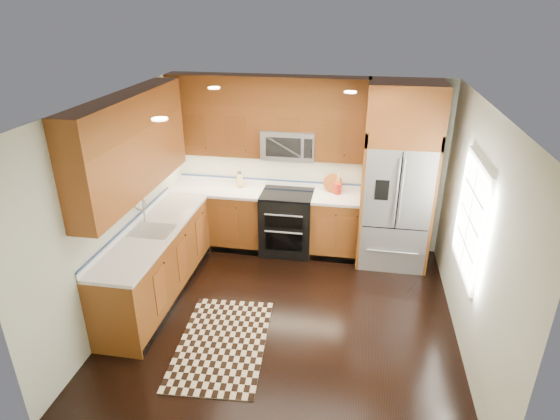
% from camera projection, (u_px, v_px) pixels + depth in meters
% --- Properties ---
extents(ground, '(4.00, 4.00, 0.00)m').
position_uv_depth(ground, '(285.00, 317.00, 5.72)').
color(ground, black).
rests_on(ground, ground).
extents(wall_back, '(4.00, 0.02, 2.60)m').
position_uv_depth(wall_back, '(307.00, 164.00, 6.98)').
color(wall_back, '#B3BAA8').
rests_on(wall_back, ground).
extents(wall_left, '(0.02, 4.00, 2.60)m').
position_uv_depth(wall_left, '(118.00, 209.00, 5.49)').
color(wall_left, '#B3BAA8').
rests_on(wall_left, ground).
extents(wall_right, '(0.02, 4.00, 2.60)m').
position_uv_depth(wall_right, '(475.00, 235.00, 4.87)').
color(wall_right, '#B3BAA8').
rests_on(wall_right, ground).
extents(window, '(0.04, 1.10, 1.30)m').
position_uv_depth(window, '(471.00, 219.00, 5.01)').
color(window, white).
rests_on(window, ground).
extents(base_cabinets, '(2.85, 3.00, 0.90)m').
position_uv_depth(base_cabinets, '(209.00, 242.00, 6.53)').
color(base_cabinets, brown).
rests_on(base_cabinets, ground).
extents(countertop, '(2.86, 3.01, 0.04)m').
position_uv_depth(countertop, '(219.00, 209.00, 6.42)').
color(countertop, silver).
rests_on(countertop, base_cabinets).
extents(upper_cabinets, '(2.85, 3.00, 1.15)m').
position_uv_depth(upper_cabinets, '(212.00, 128.00, 6.04)').
color(upper_cabinets, brown).
rests_on(upper_cabinets, ground).
extents(range, '(0.76, 0.67, 0.95)m').
position_uv_depth(range, '(287.00, 222.00, 7.06)').
color(range, black).
rests_on(range, ground).
extents(microwave, '(0.76, 0.40, 0.42)m').
position_uv_depth(microwave, '(289.00, 144.00, 6.69)').
color(microwave, '#B2B2B7').
rests_on(microwave, ground).
extents(refrigerator, '(0.98, 0.75, 2.60)m').
position_uv_depth(refrigerator, '(398.00, 178.00, 6.44)').
color(refrigerator, '#B2B2B7').
rests_on(refrigerator, ground).
extents(sink_faucet, '(0.54, 0.44, 0.37)m').
position_uv_depth(sink_faucet, '(151.00, 225.00, 5.78)').
color(sink_faucet, '#B2B2B7').
rests_on(sink_faucet, countertop).
extents(rug, '(1.07, 1.67, 0.01)m').
position_uv_depth(rug, '(222.00, 343.00, 5.28)').
color(rug, black).
rests_on(rug, ground).
extents(knife_block, '(0.12, 0.14, 0.24)m').
position_uv_depth(knife_block, '(240.00, 180.00, 7.11)').
color(knife_block, tan).
rests_on(knife_block, countertop).
extents(utensil_crock, '(0.14, 0.14, 0.34)m').
position_uv_depth(utensil_crock, '(337.00, 186.00, 6.82)').
color(utensil_crock, '#B32216').
rests_on(utensil_crock, countertop).
extents(cutting_board, '(0.35, 0.35, 0.02)m').
position_uv_depth(cutting_board, '(332.00, 192.00, 6.92)').
color(cutting_board, brown).
rests_on(cutting_board, countertop).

